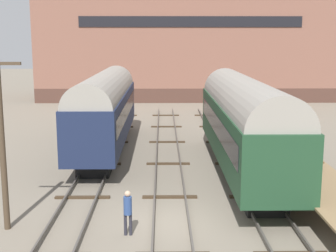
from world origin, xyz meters
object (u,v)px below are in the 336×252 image
Objects in this scene: train_car_navy at (105,106)px; person_worker at (128,209)px; bench at (308,160)px; train_car_green at (244,120)px; utility_pole at (1,133)px.

person_worker is at bearing -79.91° from train_car_navy.
train_car_navy is 11.58× the size of bench.
train_car_green reaches higher than bench.
train_car_green reaches higher than train_car_navy.
train_car_navy is 9.14× the size of person_worker.
train_car_navy is 9.96m from train_car_green.
train_car_navy reaches higher than person_worker.
train_car_navy is 2.19× the size of utility_pole.
train_car_navy reaches higher than bench.
utility_pole reaches higher than person_worker.
train_car_green reaches higher than person_worker.
bench is 14.16m from utility_pole.
bench is 0.19× the size of utility_pole.
utility_pole is at bearing -161.78° from bench.
utility_pole reaches higher than train_car_green.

